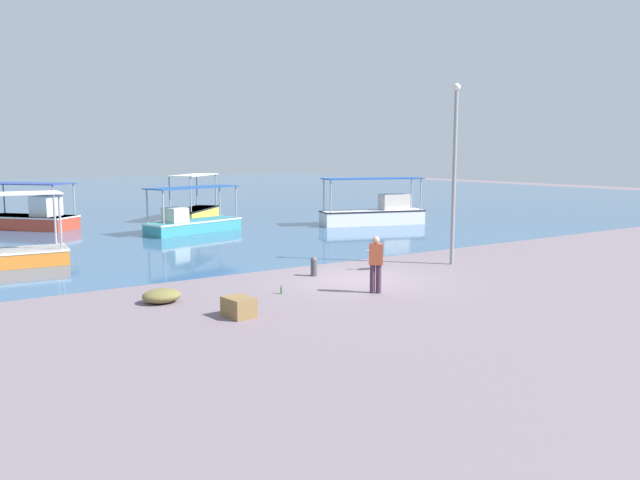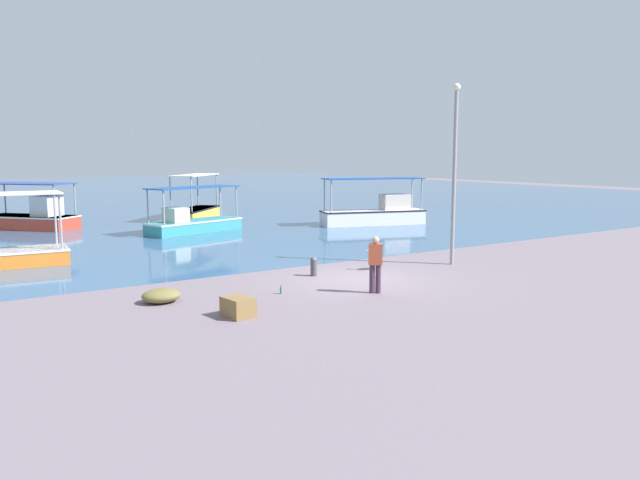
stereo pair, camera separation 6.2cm
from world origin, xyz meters
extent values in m
plane|color=slate|center=(0.00, 0.00, 0.00)|extent=(120.00, 120.00, 0.00)
cube|color=#375F85|center=(0.00, 48.00, 0.00)|extent=(110.00, 90.00, 0.00)
cube|color=white|center=(10.10, 12.07, 0.42)|extent=(6.15, 3.15, 0.84)
cube|color=black|center=(10.10, 12.07, 0.80)|extent=(6.20, 3.20, 0.08)
cylinder|color=#99999E|center=(7.30, 12.24, 1.74)|extent=(0.08, 0.08, 1.79)
cylinder|color=#99999E|center=(7.66, 13.46, 1.74)|extent=(0.08, 0.08, 1.79)
cylinder|color=#99999E|center=(12.54, 10.68, 1.74)|extent=(0.08, 0.08, 1.79)
cylinder|color=#99999E|center=(12.90, 11.89, 1.74)|extent=(0.08, 0.08, 1.79)
cube|color=#194292|center=(10.10, 12.07, 2.65)|extent=(5.98, 3.19, 0.05)
cube|color=beige|center=(11.39, 11.68, 1.29)|extent=(1.83, 1.47, 0.89)
cube|color=gold|center=(2.64, 20.35, 0.35)|extent=(4.58, 4.83, 0.68)
cube|color=black|center=(2.64, 20.35, 0.65)|extent=(4.64, 4.89, 0.08)
cylinder|color=#99999E|center=(1.56, 18.20, 1.71)|extent=(0.08, 0.08, 2.04)
cylinder|color=#99999E|center=(0.61, 19.07, 1.71)|extent=(0.08, 0.08, 2.04)
cylinder|color=#99999E|center=(4.68, 21.64, 1.71)|extent=(0.08, 0.08, 2.04)
cylinder|color=#99999E|center=(3.72, 22.50, 1.71)|extent=(0.08, 0.08, 2.04)
cube|color=beige|center=(2.64, 20.35, 2.75)|extent=(4.52, 4.75, 0.05)
cube|color=teal|center=(0.17, 14.40, 0.32)|extent=(5.42, 2.96, 0.63)
cube|color=silver|center=(0.17, 14.40, 0.60)|extent=(5.47, 3.01, 0.08)
cylinder|color=#99999E|center=(2.23, 15.70, 1.48)|extent=(0.08, 0.08, 1.68)
cylinder|color=#99999E|center=(2.60, 14.43, 1.48)|extent=(0.08, 0.08, 1.68)
cylinder|color=#99999E|center=(-2.27, 14.37, 1.48)|extent=(0.08, 0.08, 1.68)
cylinder|color=#99999E|center=(-1.90, 13.10, 1.48)|extent=(0.08, 0.08, 1.68)
cube|color=navy|center=(0.17, 14.40, 2.34)|extent=(5.26, 3.00, 0.05)
cube|color=beige|center=(-0.96, 14.07, 1.01)|extent=(1.21, 1.31, 0.74)
cube|color=#BC3D29|center=(-6.71, 20.81, 0.37)|extent=(4.80, 5.06, 0.73)
cube|color=silver|center=(-6.71, 20.81, 0.69)|extent=(4.86, 5.11, 0.08)
cylinder|color=#99999E|center=(-7.59, 23.08, 1.59)|extent=(0.08, 0.08, 1.71)
cylinder|color=#99999E|center=(-5.83, 18.55, 1.59)|extent=(0.08, 0.08, 1.71)
cylinder|color=#99999E|center=(-4.57, 19.68, 1.59)|extent=(0.08, 0.08, 1.71)
cube|color=navy|center=(-6.71, 20.81, 2.47)|extent=(4.74, 4.97, 0.05)
cube|color=silver|center=(-5.96, 19.97, 1.28)|extent=(1.76, 1.74, 1.10)
cylinder|color=#99999E|center=(-7.55, 8.11, 1.61)|extent=(0.08, 0.08, 2.03)
cylinder|color=#99999E|center=(-7.45, 9.62, 1.61)|extent=(0.08, 0.08, 2.03)
cylinder|color=#E0997A|center=(1.54, 1.03, 0.11)|extent=(0.03, 0.03, 0.22)
cylinder|color=#E0997A|center=(1.53, 1.13, 0.11)|extent=(0.03, 0.03, 0.22)
ellipsoid|color=white|center=(1.51, 1.07, 0.36)|extent=(0.60, 0.37, 0.32)
ellipsoid|color=white|center=(1.75, 1.12, 0.38)|extent=(0.18, 0.15, 0.10)
cylinder|color=white|center=(1.35, 1.05, 0.58)|extent=(0.07, 0.07, 0.26)
sphere|color=white|center=(1.35, 1.05, 0.74)|extent=(0.11, 0.11, 0.11)
cone|color=#E5933F|center=(1.19, 1.02, 0.73)|extent=(0.31, 0.11, 0.06)
cylinder|color=gray|center=(4.57, 0.33, 3.16)|extent=(0.14, 0.14, 6.33)
sphere|color=#EAEACC|center=(4.57, 0.33, 6.44)|extent=(0.28, 0.28, 0.28)
cylinder|color=#47474C|center=(-0.92, 1.29, 0.25)|extent=(0.22, 0.22, 0.51)
sphere|color=#4C4C51|center=(-0.92, 1.29, 0.54)|extent=(0.23, 0.23, 0.23)
cylinder|color=#442B41|center=(-0.88, -1.82, 0.42)|extent=(0.16, 0.16, 0.85)
cylinder|color=#442B41|center=(-0.74, -1.93, 0.42)|extent=(0.16, 0.16, 0.85)
cube|color=#AF4B2F|center=(-0.81, -1.87, 1.16)|extent=(0.45, 0.41, 0.62)
sphere|color=tan|center=(-0.81, -1.87, 1.58)|extent=(0.22, 0.22, 0.22)
ellipsoid|color=brown|center=(-6.49, 0.45, 0.19)|extent=(1.07, 0.91, 0.39)
cube|color=olive|center=(-5.38, -2.09, 0.25)|extent=(0.70, 0.86, 0.50)
cylinder|color=#3F7F4C|center=(-3.19, -0.44, 0.10)|extent=(0.07, 0.07, 0.20)
cylinder|color=#3F7F4C|center=(-3.19, -0.44, 0.24)|extent=(0.03, 0.03, 0.07)
camera|label=1|loc=(-12.16, -15.99, 4.11)|focal=35.00mm
camera|label=2|loc=(-12.11, -16.02, 4.11)|focal=35.00mm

